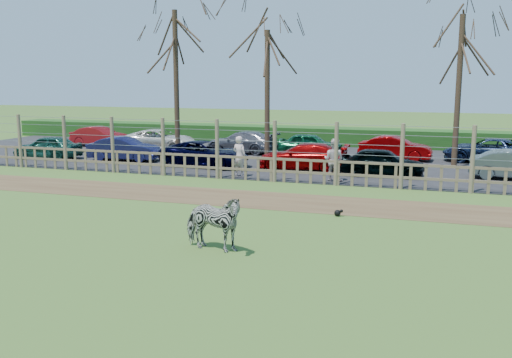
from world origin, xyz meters
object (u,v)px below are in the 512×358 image
(car_1, at_px, (124,149))
(car_0, at_px, (48,147))
(tree_left, at_px, (175,49))
(car_9, at_px, (242,142))
(car_7, at_px, (100,137))
(car_8, at_px, (160,140))
(car_2, at_px, (205,154))
(car_12, at_px, (488,150))
(zebra, at_px, (213,223))
(crow, at_px, (338,213))
(car_3, at_px, (303,156))
(car_10, at_px, (311,144))
(tree_right, at_px, (461,54))
(visitor_b, at_px, (334,160))
(car_4, at_px, (382,162))
(tree_mid, at_px, (267,64))
(visitor_a, at_px, (239,156))
(car_11, at_px, (395,148))

(car_1, bearing_deg, car_0, 90.20)
(tree_left, xyz_separation_m, car_9, (2.26, 3.45, -4.98))
(car_7, distance_m, car_8, 4.42)
(car_2, xyz_separation_m, car_9, (0.00, 5.18, 0.00))
(car_12, bearing_deg, zebra, -15.95)
(crow, height_order, car_3, car_3)
(car_3, bearing_deg, car_10, -174.38)
(car_1, distance_m, car_10, 9.86)
(tree_right, distance_m, visitor_b, 8.28)
(car_2, relative_size, car_4, 1.23)
(tree_mid, distance_m, car_2, 5.51)
(tree_left, bearing_deg, visitor_a, -39.29)
(visitor_a, bearing_deg, tree_mid, -71.72)
(crow, distance_m, car_7, 21.57)
(tree_right, bearing_deg, visitor_a, -148.25)
(car_4, bearing_deg, car_9, 56.17)
(car_11, bearing_deg, visitor_b, 168.11)
(car_3, bearing_deg, tree_left, -103.28)
(zebra, height_order, crow, zebra)
(visitor_a, distance_m, car_10, 7.71)
(tree_right, distance_m, car_1, 16.77)
(tree_left, relative_size, car_9, 1.90)
(car_2, bearing_deg, crow, -129.11)
(tree_left, distance_m, visitor_a, 7.76)
(car_7, bearing_deg, tree_mid, -101.50)
(tree_left, height_order, car_10, tree_left)
(tree_left, relative_size, visitor_b, 4.57)
(car_8, bearing_deg, car_0, 139.72)
(car_7, bearing_deg, car_1, -135.18)
(car_10, bearing_deg, tree_left, 117.19)
(visitor_a, height_order, car_12, visitor_a)
(zebra, xyz_separation_m, car_9, (-5.44, 17.45, -0.07))
(car_12, bearing_deg, car_10, -82.63)
(tree_left, height_order, visitor_a, tree_left)
(zebra, height_order, visitor_a, visitor_a)
(visitor_a, distance_m, car_7, 14.05)
(tree_mid, distance_m, zebra, 15.89)
(car_10, bearing_deg, car_8, 89.72)
(car_4, distance_m, car_12, 7.30)
(car_0, bearing_deg, car_9, 115.54)
(visitor_b, xyz_separation_m, crow, (1.22, -5.80, -0.79))
(crow, bearing_deg, zebra, -117.15)
(car_3, bearing_deg, zebra, 0.25)
(car_0, bearing_deg, car_1, 92.13)
(car_3, bearing_deg, car_8, -117.80)
(visitor_b, distance_m, car_4, 2.57)
(car_1, distance_m, car_3, 9.30)
(visitor_a, height_order, car_8, visitor_a)
(crow, bearing_deg, car_1, 146.26)
(zebra, distance_m, car_8, 20.04)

